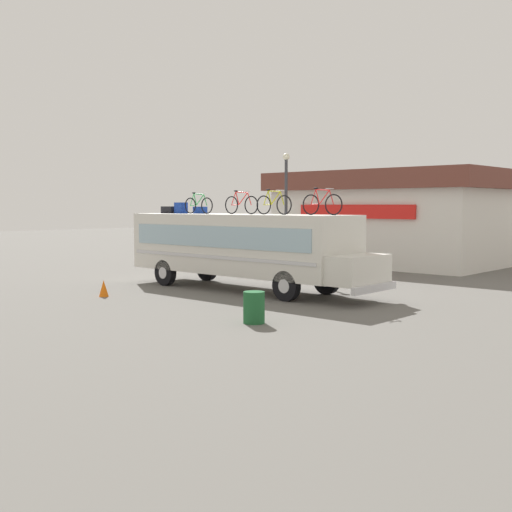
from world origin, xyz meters
TOP-DOWN VIEW (x-y plane):
  - ground_plane at (0.00, 0.00)m, footprint 120.00×120.00m
  - bus at (0.23, -0.00)m, footprint 10.98×2.65m
  - luggage_bag_1 at (-4.00, -0.01)m, footprint 0.67×0.54m
  - luggage_bag_2 at (-3.35, -0.01)m, footprint 0.46×0.36m
  - luggage_bag_3 at (-2.59, 0.38)m, footprint 0.46×0.40m
  - rooftop_bicycle_1 at (-1.94, -0.31)m, footprint 1.62×0.44m
  - rooftop_bicycle_2 at (-0.02, 0.15)m, footprint 1.74×0.44m
  - rooftop_bicycle_3 at (1.82, -0.09)m, footprint 1.67×0.44m
  - rooftop_bicycle_4 at (3.79, 0.17)m, footprint 1.69×0.44m
  - roadside_building at (-1.27, 14.76)m, footprint 12.30×10.50m
  - trash_bin at (5.25, -4.89)m, footprint 0.59×0.59m
  - traffic_cone at (-2.16, -4.68)m, footprint 0.34×0.34m
  - street_lamp at (-1.69, 4.86)m, footprint 0.31×0.31m

SIDE VIEW (x-z plane):
  - ground_plane at x=0.00m, z-range 0.00..0.00m
  - traffic_cone at x=-2.16m, z-range 0.00..0.59m
  - trash_bin at x=5.25m, z-range 0.00..0.88m
  - bus at x=0.23m, z-range 0.27..3.16m
  - roadside_building at x=-1.27m, z-range 0.06..5.10m
  - luggage_bag_3 at x=-2.59m, z-range 2.89..3.17m
  - luggage_bag_1 at x=-4.00m, z-range 2.89..3.18m
  - luggage_bag_2 at x=-3.35m, z-range 2.89..3.35m
  - rooftop_bicycle_1 at x=-1.94m, z-range 2.82..3.68m
  - street_lamp at x=-1.69m, z-range 0.48..6.06m
  - rooftop_bicycle_2 at x=-0.02m, z-range 2.81..3.74m
  - rooftop_bicycle_3 at x=1.82m, z-range 2.81..3.74m
  - rooftop_bicycle_4 at x=3.79m, z-range 2.81..3.76m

